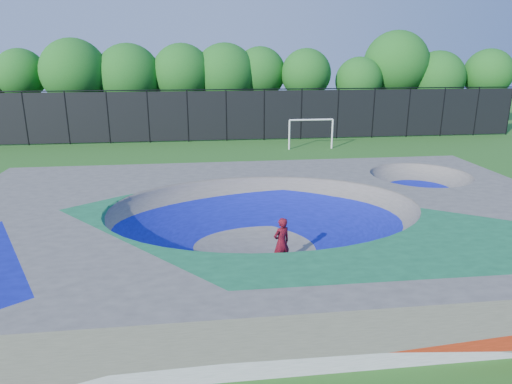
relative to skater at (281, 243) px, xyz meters
The scene contains 7 objects.
ground 1.98m from the skater, 100.16° to the left, with size 120.00×120.00×0.00m, color #235E1A.
skate_deck 1.79m from the skater, 100.16° to the left, with size 22.00×14.00×1.50m, color gray.
skater is the anchor object (origin of this frame).
skateboard 0.81m from the skater, 90.00° to the left, with size 0.78×0.22×0.05m, color black.
soccer_goal 19.57m from the skater, 73.58° to the left, with size 3.29×0.12×2.17m.
fence 22.80m from the skater, 90.80° to the left, with size 48.09×0.09×4.04m.
treeline 28.10m from the skater, 87.50° to the left, with size 52.44×6.89×8.74m.
Camera 1 is at (-2.15, -14.96, 6.54)m, focal length 32.00 mm.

